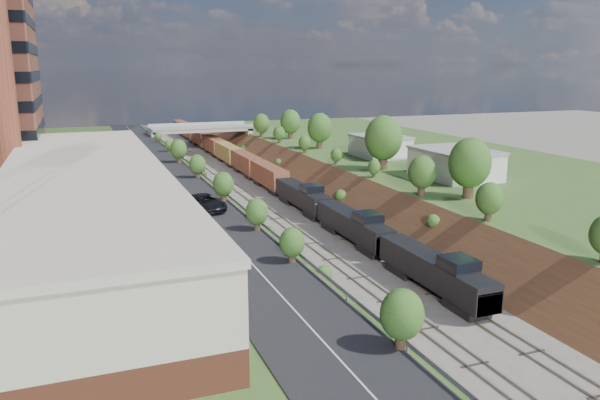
# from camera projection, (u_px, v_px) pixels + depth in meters

# --- Properties ---
(platform_left) EXTENTS (44.00, 180.00, 5.00)m
(platform_left) POSITION_uv_depth(u_px,v_px,m) (44.00, 215.00, 74.77)
(platform_left) COLOR #3B5F27
(platform_left) RESTS_ON ground
(platform_right) EXTENTS (44.00, 180.00, 5.00)m
(platform_right) POSITION_uv_depth(u_px,v_px,m) (472.00, 180.00, 97.78)
(platform_right) COLOR #3B5F27
(platform_right) RESTS_ON ground
(embankment_left) EXTENTS (10.00, 180.00, 10.00)m
(embankment_left) POSITION_uv_depth(u_px,v_px,m) (214.00, 219.00, 83.00)
(embankment_left) COLOR brown
(embankment_left) RESTS_ON ground
(embankment_right) EXTENTS (10.00, 180.00, 10.00)m
(embankment_right) POSITION_uv_depth(u_px,v_px,m) (354.00, 206.00, 90.67)
(embankment_right) COLOR brown
(embankment_right) RESTS_ON ground
(rail_left_track) EXTENTS (1.58, 180.00, 0.18)m
(rail_left_track) POSITION_uv_depth(u_px,v_px,m) (270.00, 213.00, 85.91)
(rail_left_track) COLOR gray
(rail_left_track) RESTS_ON ground
(rail_right_track) EXTENTS (1.58, 180.00, 0.18)m
(rail_right_track) POSITION_uv_depth(u_px,v_px,m) (303.00, 210.00, 87.72)
(rail_right_track) COLOR gray
(rail_right_track) RESTS_ON ground
(road) EXTENTS (8.00, 180.00, 0.10)m
(road) POSITION_uv_depth(u_px,v_px,m) (181.00, 186.00, 80.30)
(road) COLOR black
(road) RESTS_ON platform_left
(guardrail) EXTENTS (0.10, 171.00, 0.70)m
(guardrail) POSITION_uv_depth(u_px,v_px,m) (210.00, 181.00, 81.43)
(guardrail) COLOR #99999E
(guardrail) RESTS_ON platform_left
(commercial_building) EXTENTS (14.30, 62.30, 7.00)m
(commercial_building) POSITION_uv_depth(u_px,v_px,m) (86.00, 204.00, 55.14)
(commercial_building) COLOR brown
(commercial_building) RESTS_ON platform_left
(overpass) EXTENTS (24.50, 8.30, 7.40)m
(overpass) POSITION_uv_depth(u_px,v_px,m) (201.00, 134.00, 142.14)
(overpass) COLOR gray
(overpass) RESTS_ON ground
(white_building_near) EXTENTS (9.00, 12.00, 4.00)m
(white_building_near) POSITION_uv_depth(u_px,v_px,m) (455.00, 164.00, 86.18)
(white_building_near) COLOR silver
(white_building_near) RESTS_ON platform_right
(white_building_far) EXTENTS (8.00, 10.00, 3.60)m
(white_building_far) POSITION_uv_depth(u_px,v_px,m) (380.00, 147.00, 106.06)
(white_building_far) COLOR silver
(white_building_far) RESTS_ON platform_right
(tree_right_large) EXTENTS (5.25, 5.25, 7.61)m
(tree_right_large) POSITION_uv_depth(u_px,v_px,m) (470.00, 163.00, 72.45)
(tree_right_large) COLOR #473323
(tree_right_large) RESTS_ON platform_right
(tree_left_crest) EXTENTS (2.45, 2.45, 3.55)m
(tree_left_crest) POSITION_uv_depth(u_px,v_px,m) (318.00, 255.00, 44.74)
(tree_left_crest) COLOR #473323
(tree_left_crest) RESTS_ON platform_left
(freight_train) EXTENTS (2.74, 155.44, 4.55)m
(freight_train) POSITION_uv_depth(u_px,v_px,m) (237.00, 158.00, 121.92)
(freight_train) COLOR black
(freight_train) RESTS_ON ground
(suv) EXTENTS (4.50, 7.10, 1.83)m
(suv) POSITION_uv_depth(u_px,v_px,m) (205.00, 203.00, 66.46)
(suv) COLOR black
(suv) RESTS_ON road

